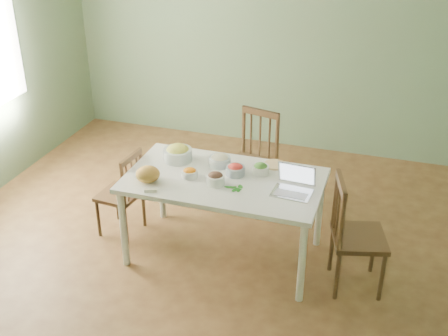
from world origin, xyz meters
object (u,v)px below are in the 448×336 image
(dining_table, at_px, (224,217))
(bowl_squash, at_px, (178,153))
(bread_boule, at_px, (148,174))
(laptop, at_px, (292,182))
(chair_right, at_px, (359,235))
(chair_far, at_px, (250,163))
(chair_left, at_px, (119,193))

(dining_table, xyz_separation_m, bowl_squash, (-0.51, 0.20, 0.47))
(bread_boule, height_order, laptop, laptop)
(chair_right, height_order, bowl_squash, chair_right)
(chair_far, distance_m, chair_left, 1.35)
(chair_right, xyz_separation_m, bowl_squash, (-1.69, 0.27, 0.37))
(dining_table, relative_size, bread_boule, 8.21)
(dining_table, xyz_separation_m, chair_far, (-0.00, 0.89, 0.11))
(bread_boule, distance_m, bowl_squash, 0.45)
(bread_boule, relative_size, bowl_squash, 0.79)
(chair_right, height_order, laptop, laptop)
(dining_table, height_order, chair_left, chair_left)
(dining_table, relative_size, chair_left, 1.97)
(chair_far, height_order, chair_right, chair_far)
(dining_table, relative_size, chair_right, 1.68)
(chair_far, distance_m, chair_right, 1.53)
(chair_far, height_order, chair_left, chair_far)
(chair_left, bearing_deg, bread_boule, 62.57)
(dining_table, relative_size, chair_far, 1.66)
(chair_left, xyz_separation_m, chair_right, (2.25, -0.13, 0.07))
(chair_far, bearing_deg, bread_boule, -104.52)
(dining_table, height_order, chair_far, chair_far)
(laptop, bearing_deg, chair_far, 126.04)
(chair_left, relative_size, laptop, 2.70)
(laptop, bearing_deg, bread_boule, -168.54)
(dining_table, distance_m, chair_right, 1.19)
(chair_far, bearing_deg, bowl_squash, -112.90)
(chair_right, relative_size, laptop, 3.16)
(chair_left, xyz_separation_m, bread_boule, (0.46, -0.30, 0.43))
(laptop, bearing_deg, dining_table, 176.15)
(chair_left, xyz_separation_m, bowl_squash, (0.56, 0.14, 0.44))
(dining_table, bearing_deg, bread_boule, -157.68)
(chair_far, height_order, bowl_squash, chair_far)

